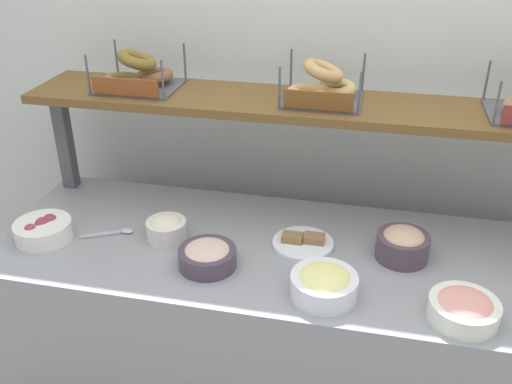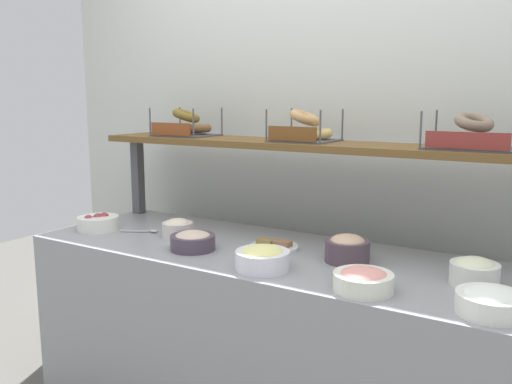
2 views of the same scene
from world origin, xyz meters
name	(u,v)px [view 1 (image 1 of 2)]	position (x,y,z in m)	size (l,w,h in m)	color
back_wall	(331,98)	(0.00, 0.55, 1.20)	(3.32, 0.06, 2.40)	beige
deli_counter	(303,348)	(0.00, 0.00, 0.42)	(2.12, 0.70, 0.85)	gray
shelf_riser_left	(65,140)	(-1.00, 0.27, 1.05)	(0.05, 0.05, 0.40)	#4C4C51
upper_shelf	(324,106)	(0.00, 0.27, 1.26)	(2.08, 0.32, 0.03)	brown
bowl_beet_salad	(43,230)	(-0.90, -0.11, 0.89)	(0.19, 0.19, 0.08)	white
bowl_potato_salad	(166,228)	(-0.49, -0.02, 0.89)	(0.14, 0.14, 0.09)	silver
bowl_tuna_salad	(207,256)	(-0.30, -0.14, 0.89)	(0.19, 0.19, 0.08)	#483B4A
bowl_egg_salad	(324,284)	(0.08, -0.22, 0.89)	(0.20, 0.20, 0.09)	white
bowl_lox_spread	(464,308)	(0.47, -0.24, 0.89)	(0.20, 0.20, 0.08)	white
bowl_hummus	(403,244)	(0.30, 0.03, 0.90)	(0.17, 0.17, 0.11)	#4E3D48
serving_plate_white	(303,243)	(-0.02, 0.04, 0.86)	(0.21, 0.21, 0.04)	white
serving_spoon_near_plate	(116,232)	(-0.67, -0.03, 0.86)	(0.17, 0.09, 0.01)	#B7B7BC
bagel_basket_cinnamon_raisin	(138,75)	(-0.67, 0.28, 1.33)	(0.28, 0.26, 0.14)	#4C4C51
bagel_basket_sesame	(322,87)	(-0.01, 0.28, 1.33)	(0.27, 0.26, 0.14)	#4C4C51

